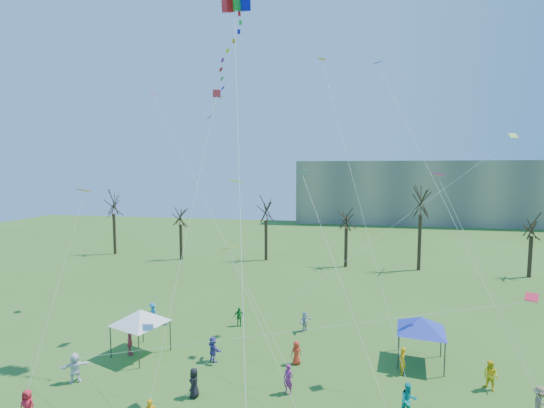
% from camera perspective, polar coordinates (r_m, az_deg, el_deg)
% --- Properties ---
extents(distant_building, '(60.00, 14.00, 15.00)m').
position_cam_1_polar(distant_building, '(99.17, 21.64, 1.66)').
color(distant_building, gray).
rests_on(distant_building, ground).
extents(bare_tree_row, '(70.53, 8.18, 11.25)m').
position_cam_1_polar(bare_tree_row, '(51.04, 12.65, -1.62)').
color(bare_tree_row, black).
rests_on(bare_tree_row, ground).
extents(big_box_kite, '(3.14, 7.59, 25.25)m').
position_cam_1_polar(big_box_kite, '(26.10, -6.37, 19.81)').
color(big_box_kite, red).
rests_on(big_box_kite, ground).
extents(canopy_tent_white, '(4.06, 4.06, 3.22)m').
position_cam_1_polar(canopy_tent_white, '(28.84, -19.22, -15.69)').
color(canopy_tent_white, '#3F3F44').
rests_on(canopy_tent_white, ground).
extents(canopy_tent_blue, '(4.16, 4.16, 3.16)m').
position_cam_1_polar(canopy_tent_blue, '(28.12, 21.55, -16.43)').
color(canopy_tent_blue, '#3F3F44').
rests_on(canopy_tent_blue, ground).
extents(festival_crowd, '(27.32, 15.45, 1.86)m').
position_cam_1_polar(festival_crowd, '(24.73, 1.42, -23.86)').
color(festival_crowd, red).
rests_on(festival_crowd, ground).
extents(small_kites_aloft, '(29.57, 16.13, 33.01)m').
position_cam_1_polar(small_kites_aloft, '(25.61, 3.07, 5.54)').
color(small_kites_aloft, orange).
rests_on(small_kites_aloft, ground).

